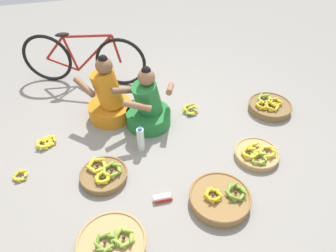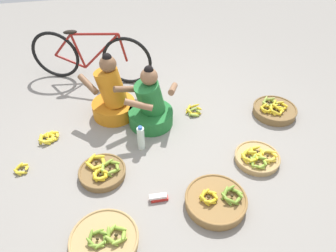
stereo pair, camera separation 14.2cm
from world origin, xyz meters
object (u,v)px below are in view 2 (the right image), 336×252
at_px(bicycle_leaning, 90,57).
at_px(banana_basket_front_right, 216,201).
at_px(banana_basket_front_center, 104,240).
at_px(loose_bananas_front_left, 50,137).
at_px(banana_basket_mid_left, 257,158).
at_px(banana_basket_back_left, 274,110).
at_px(water_bottle, 141,138).
at_px(vendor_woman_behind, 112,97).
at_px(loose_bananas_mid_right, 22,169).
at_px(loose_bananas_back_right, 194,111).
at_px(packet_carton_stack, 159,198).
at_px(banana_basket_back_center, 102,172).
at_px(vendor_woman_front, 151,107).

distance_m(bicycle_leaning, banana_basket_front_right, 2.62).
distance_m(banana_basket_front_center, loose_bananas_front_left, 1.50).
xyz_separation_m(bicycle_leaning, banana_basket_mid_left, (1.61, -1.97, -0.31)).
bearing_deg(banana_basket_back_left, water_bottle, -171.45).
relative_size(vendor_woman_behind, loose_bananas_front_left, 3.46).
distance_m(loose_bananas_mid_right, loose_bananas_back_right, 2.03).
relative_size(loose_bananas_front_left, packet_carton_stack, 1.39).
bearing_deg(packet_carton_stack, water_bottle, 94.46).
relative_size(banana_basket_back_center, packet_carton_stack, 2.71).
height_order(bicycle_leaning, banana_basket_back_center, bicycle_leaning).
height_order(loose_bananas_mid_right, loose_bananas_back_right, loose_bananas_back_right).
distance_m(bicycle_leaning, packet_carton_stack, 2.32).
xyz_separation_m(vendor_woman_front, banana_basket_back_center, (-0.61, -0.70, -0.19)).
bearing_deg(banana_basket_back_center, vendor_woman_behind, 78.37).
bearing_deg(loose_bananas_back_right, water_bottle, -146.43).
relative_size(vendor_woman_front, loose_bananas_back_right, 3.30).
relative_size(vendor_woman_front, packet_carton_stack, 4.46).
distance_m(vendor_woman_front, bicycle_leaning, 1.30).
relative_size(banana_basket_front_center, water_bottle, 1.88).
xyz_separation_m(vendor_woman_behind, banana_basket_front_center, (-0.22, -1.69, -0.22)).
bearing_deg(vendor_woman_front, banana_basket_mid_left, -40.77).
xyz_separation_m(banana_basket_mid_left, banana_basket_back_center, (-1.59, 0.14, 0.00)).
xyz_separation_m(bicycle_leaning, loose_bananas_mid_right, (-0.77, -1.60, -0.33)).
distance_m(banana_basket_mid_left, water_bottle, 1.24).
bearing_deg(banana_basket_front_right, loose_bananas_back_right, 82.80).
distance_m(banana_basket_mid_left, banana_basket_back_left, 0.88).
distance_m(banana_basket_mid_left, banana_basket_back_center, 1.59).
xyz_separation_m(vendor_woman_front, banana_basket_front_right, (0.38, -1.27, -0.19)).
xyz_separation_m(vendor_woman_behind, bicycle_leaning, (-0.22, 0.87, 0.09)).
bearing_deg(banana_basket_back_center, banana_basket_front_center, -91.85).
xyz_separation_m(banana_basket_mid_left, banana_basket_front_right, (-0.60, -0.43, 0.01)).
bearing_deg(banana_basket_front_center, loose_bananas_mid_right, 128.74).
distance_m(vendor_woman_front, banana_basket_back_center, 0.95).
relative_size(vendor_woman_front, water_bottle, 2.54).
xyz_separation_m(vendor_woman_front, packet_carton_stack, (-0.12, -1.11, -0.22)).
bearing_deg(packet_carton_stack, loose_bananas_back_right, 60.73).
height_order(bicycle_leaning, loose_bananas_back_right, bicycle_leaning).
distance_m(vendor_woman_behind, banana_basket_front_center, 1.72).
relative_size(loose_bananas_mid_right, loose_bananas_front_left, 0.74).
height_order(banana_basket_front_center, banana_basket_back_center, banana_basket_back_center).
relative_size(vendor_woman_behind, banana_basket_mid_left, 1.76).
distance_m(bicycle_leaning, banana_basket_front_center, 2.58).
bearing_deg(banana_basket_front_right, loose_bananas_front_left, 141.46).
height_order(banana_basket_back_left, banana_basket_back_center, banana_basket_back_left).
bearing_deg(loose_bananas_mid_right, banana_basket_back_center, -16.04).
bearing_deg(water_bottle, banana_basket_front_center, -113.84).
relative_size(banana_basket_front_center, loose_bananas_front_left, 2.39).
distance_m(banana_basket_back_center, packet_carton_stack, 0.64).
bearing_deg(packet_carton_stack, bicycle_leaning, 102.99).
bearing_deg(loose_bananas_mid_right, bicycle_leaning, 64.13).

